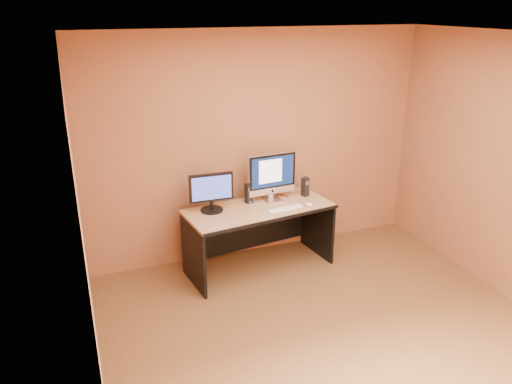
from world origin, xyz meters
TOP-DOWN VIEW (x-y plane):
  - floor at (0.00, 0.00)m, footprint 4.00×4.00m
  - walls at (0.00, 0.00)m, footprint 4.00×4.00m
  - ceiling at (0.00, 0.00)m, footprint 4.00×4.00m
  - desk at (-0.16, 1.54)m, footprint 1.68×0.89m
  - imac at (0.06, 1.69)m, footprint 0.58×0.25m
  - second_monitor at (-0.67, 1.64)m, footprint 0.49×0.26m
  - speaker_left at (-0.22, 1.72)m, footprint 0.08×0.09m
  - speaker_right at (0.46, 1.69)m, footprint 0.08×0.09m
  - keyboard at (0.08, 1.38)m, footprint 0.44×0.17m
  - mouse at (0.37, 1.39)m, footprint 0.07×0.11m
  - cable_a at (0.21, 1.82)m, footprint 0.11×0.20m
  - cable_b at (-0.01, 1.83)m, footprint 0.04×0.18m

SIDE VIEW (x-z plane):
  - floor at x=0.00m, z-range 0.00..0.00m
  - desk at x=-0.16m, z-range 0.00..0.74m
  - cable_a at x=0.21m, z-range 0.74..0.75m
  - cable_b at x=-0.01m, z-range 0.74..0.75m
  - keyboard at x=0.08m, z-range 0.74..0.76m
  - mouse at x=0.37m, z-range 0.74..0.78m
  - speaker_left at x=-0.22m, z-range 0.74..0.96m
  - speaker_right at x=0.46m, z-range 0.74..0.96m
  - second_monitor at x=-0.67m, z-range 0.74..1.16m
  - imac at x=0.06m, z-range 0.74..1.29m
  - walls at x=0.00m, z-range 0.00..2.60m
  - ceiling at x=0.00m, z-range 2.60..2.60m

